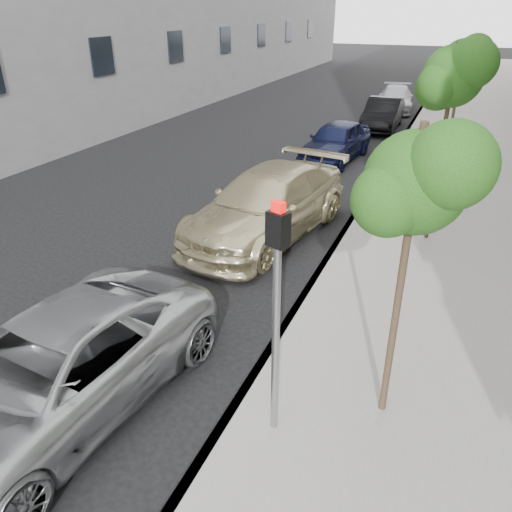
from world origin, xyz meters
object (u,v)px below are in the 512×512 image
Objects in this scene: sedan_black at (383,114)px; sedan_rear at (395,99)px; tree_far at (464,60)px; sedan_blue at (336,141)px; minivan at (53,371)px; tree_mid at (454,76)px; signal_pole at (277,299)px; suv at (267,204)px; tree_near at (418,183)px.

sedan_black is 5.08m from sedan_rear.
tree_far is 1.04× the size of sedan_blue.
tree_mid is at bearing 67.82° from minivan.
signal_pole is at bearing -91.94° from sedan_rear.
minivan is (-3.08, -0.80, -1.46)m from signal_pole.
minivan is 1.19× the size of sedan_rear.
suv is at bearing -82.60° from sedan_blue.
signal_pole is 3.50m from minivan.
tree_far is at bearing 72.20° from suv.
signal_pole is (-1.37, -13.93, -1.58)m from tree_far.
sedan_black is at bearing 89.56° from sedan_blue.
signal_pole is at bearing -100.47° from tree_mid.
sedan_rear is at bearing 98.25° from suv.
tree_mid is 1.09× the size of sedan_blue.
tree_near is 1.27× the size of signal_pole.
sedan_black is at bearing 93.14° from minivan.
tree_near is 13.96m from sedan_blue.
suv is (-3.95, -1.09, -3.18)m from tree_mid.
tree_near is 0.78× the size of minivan.
sedan_blue is (0.38, 14.77, -0.02)m from minivan.
tree_near is 13.00m from tree_far.
signal_pole reaches higher than minivan.
tree_far is (0.00, 6.50, -0.23)m from tree_mid.
tree_mid is at bearing 25.16° from suv.
signal_pole is 0.76× the size of sedan_black.
sedan_blue is (-4.08, 6.54, -3.29)m from tree_mid.
tree_near is 2.15m from signal_pole.
signal_pole is at bearing -58.15° from suv.
sedan_rear is at bearing 101.04° from tree_mid.
suv is 13.82m from sedan_black.
sedan_rear is (0.60, 11.25, -0.07)m from sedan_blue.
tree_mid is 18.43m from sedan_rear.
tree_mid is at bearing 100.26° from signal_pole.
tree_near is at bearing -88.56° from sedan_rear.
signal_pole reaches higher than sedan_rear.
tree_mid is 0.87× the size of minivan.
sedan_rear is at bearing 93.41° from sedan_blue.
tree_mid reaches higher than minivan.
suv is 1.35× the size of sedan_blue.
tree_mid reaches higher than sedan_rear.
tree_far is 12.22m from sedan_rear.
tree_far is 0.83× the size of minivan.
sedan_blue is at bearing -99.77° from sedan_rear.
sedan_rear is (-3.47, 11.29, -3.14)m from tree_far.
minivan reaches higher than sedan_blue.
sedan_black is at bearing -95.06° from sedan_rear.
tree_near is 0.94× the size of tree_far.
minivan is at bearing -84.98° from sedan_blue.
minivan reaches higher than sedan_black.
sedan_blue is at bearing 121.67° from signal_pole.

